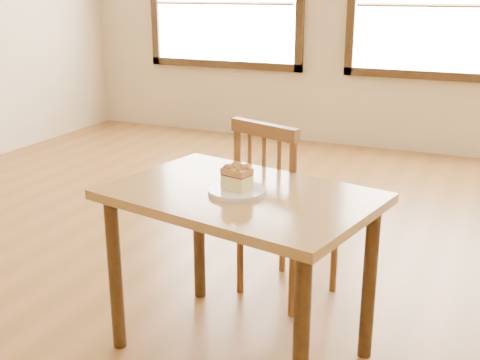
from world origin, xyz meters
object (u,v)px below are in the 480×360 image
object	(u,v)px
cafe_table_main	(240,218)
cafe_chair_main	(283,209)
cake_slice	(237,177)
plate	(237,191)

from	to	relation	value
cafe_table_main	cafe_chair_main	xyz separation A→B (m)	(-0.01, 0.56, -0.15)
cafe_chair_main	cafe_table_main	bearing A→B (deg)	110.76
cake_slice	cafe_table_main	bearing A→B (deg)	92.78
cafe_table_main	plate	size ratio (longest dim) A/B	5.06
cafe_table_main	cake_slice	size ratio (longest dim) A/B	9.56
plate	cafe_chair_main	bearing A→B (deg)	90.67
cafe_table_main	cake_slice	world-z (taller)	cake_slice
plate	cake_slice	world-z (taller)	cake_slice
cake_slice	plate	bearing A→B (deg)	-53.87
cafe_table_main	plate	world-z (taller)	plate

